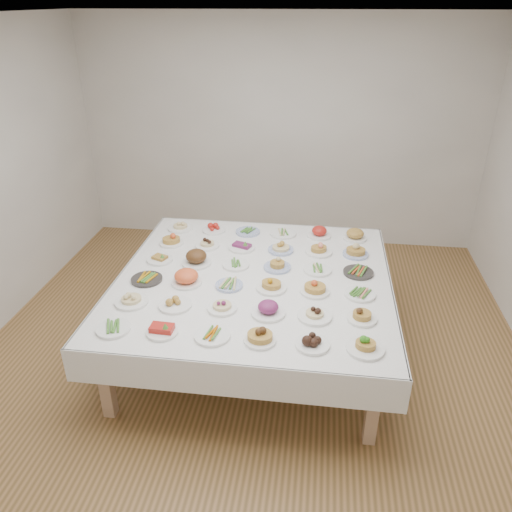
# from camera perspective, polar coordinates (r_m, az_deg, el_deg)

# --- Properties ---
(room_envelope) EXTENTS (5.02, 5.02, 2.81)m
(room_envelope) POSITION_cam_1_polar(r_m,az_deg,el_deg) (3.86, -0.72, 11.21)
(room_envelope) COLOR #9B6D40
(room_envelope) RESTS_ON ground
(display_table) EXTENTS (2.37, 2.37, 0.75)m
(display_table) POSITION_cam_1_polar(r_m,az_deg,el_deg) (4.37, -0.27, -3.14)
(display_table) COLOR white
(display_table) RESTS_ON ground
(dish_0) EXTENTS (0.25, 0.25, 0.06)m
(dish_0) POSITION_cam_1_polar(r_m,az_deg,el_deg) (3.81, -16.00, -7.82)
(dish_0) COLOR white
(dish_0) RESTS_ON display_table
(dish_1) EXTENTS (0.23, 0.23, 0.10)m
(dish_1) POSITION_cam_1_polar(r_m,az_deg,el_deg) (3.69, -10.70, -8.12)
(dish_1) COLOR white
(dish_1) RESTS_ON display_table
(dish_2) EXTENTS (0.26, 0.26, 0.06)m
(dish_2) POSITION_cam_1_polar(r_m,az_deg,el_deg) (3.61, -5.03, -8.91)
(dish_2) COLOR white
(dish_2) RESTS_ON display_table
(dish_3) EXTENTS (0.23, 0.23, 0.14)m
(dish_3) POSITION_cam_1_polar(r_m,az_deg,el_deg) (3.54, 0.46, -8.91)
(dish_3) COLOR white
(dish_3) RESTS_ON display_table
(dish_4) EXTENTS (0.24, 0.24, 0.11)m
(dish_4) POSITION_cam_1_polar(r_m,az_deg,el_deg) (3.53, 6.48, -9.55)
(dish_4) COLOR white
(dish_4) RESTS_ON display_table
(dish_5) EXTENTS (0.26, 0.26, 0.15)m
(dish_5) POSITION_cam_1_polar(r_m,az_deg,el_deg) (3.54, 12.45, -9.59)
(dish_5) COLOR white
(dish_5) RESTS_ON display_table
(dish_6) EXTENTS (0.26, 0.26, 0.14)m
(dish_6) POSITION_cam_1_polar(r_m,az_deg,el_deg) (4.07, -14.10, -4.45)
(dish_6) COLOR white
(dish_6) RESTS_ON display_table
(dish_7) EXTENTS (0.26, 0.26, 0.10)m
(dish_7) POSITION_cam_1_polar(r_m,az_deg,el_deg) (3.97, -9.24, -5.21)
(dish_7) COLOR white
(dish_7) RESTS_ON display_table
(dish_8) EXTENTS (0.23, 0.23, 0.11)m
(dish_8) POSITION_cam_1_polar(r_m,az_deg,el_deg) (3.89, -3.90, -5.53)
(dish_8) COLOR white
(dish_8) RESTS_ON display_table
(dish_9) EXTENTS (0.26, 0.26, 0.13)m
(dish_9) POSITION_cam_1_polar(r_m,az_deg,el_deg) (3.82, 1.40, -5.91)
(dish_9) COLOR white
(dish_9) RESTS_ON display_table
(dish_10) EXTENTS (0.26, 0.26, 0.12)m
(dish_10) POSITION_cam_1_polar(r_m,az_deg,el_deg) (3.81, 6.75, -6.32)
(dish_10) COLOR white
(dish_10) RESTS_ON display_table
(dish_11) EXTENTS (0.22, 0.22, 0.12)m
(dish_11) POSITION_cam_1_polar(r_m,az_deg,el_deg) (3.84, 12.03, -6.52)
(dish_11) COLOR white
(dish_11) RESTS_ON display_table
(dish_12) EXTENTS (0.26, 0.26, 0.06)m
(dish_12) POSITION_cam_1_polar(r_m,az_deg,el_deg) (4.37, -12.39, -2.44)
(dish_12) COLOR #302D2A
(dish_12) RESTS_ON display_table
(dish_13) EXTENTS (0.26, 0.26, 0.16)m
(dish_13) POSITION_cam_1_polar(r_m,az_deg,el_deg) (4.25, -7.97, -2.22)
(dish_13) COLOR white
(dish_13) RESTS_ON display_table
(dish_14) EXTENTS (0.23, 0.23, 0.06)m
(dish_14) POSITION_cam_1_polar(r_m,az_deg,el_deg) (4.19, -3.09, -3.22)
(dish_14) COLOR #4C66B2
(dish_14) RESTS_ON display_table
(dish_15) EXTENTS (0.25, 0.25, 0.14)m
(dish_15) POSITION_cam_1_polar(r_m,az_deg,el_deg) (4.13, 1.77, -2.99)
(dish_15) COLOR white
(dish_15) RESTS_ON display_table
(dish_16) EXTENTS (0.24, 0.24, 0.14)m
(dish_16) POSITION_cam_1_polar(r_m,az_deg,el_deg) (4.11, 6.77, -3.40)
(dish_16) COLOR white
(dish_16) RESTS_ON display_table
(dish_17) EXTENTS (0.25, 0.25, 0.06)m
(dish_17) POSITION_cam_1_polar(r_m,az_deg,el_deg) (4.15, 11.80, -4.16)
(dish_17) COLOR white
(dish_17) RESTS_ON display_table
(dish_18) EXTENTS (0.23, 0.23, 0.10)m
(dish_18) POSITION_cam_1_polar(r_m,az_deg,el_deg) (4.67, -10.95, -0.12)
(dish_18) COLOR white
(dish_18) RESTS_ON display_table
(dish_19) EXTENTS (0.27, 0.27, 0.15)m
(dish_19) POSITION_cam_1_polar(r_m,az_deg,el_deg) (4.55, -6.85, -0.08)
(dish_19) COLOR white
(dish_19) RESTS_ON display_table
(dish_20) EXTENTS (0.24, 0.24, 0.05)m
(dish_20) POSITION_cam_1_polar(r_m,az_deg,el_deg) (4.51, -2.32, -0.93)
(dish_20) COLOR white
(dish_20) RESTS_ON display_table
(dish_21) EXTENTS (0.24, 0.24, 0.13)m
(dish_21) POSITION_cam_1_polar(r_m,az_deg,el_deg) (4.45, 2.45, -0.78)
(dish_21) COLOR #4C66B2
(dish_21) RESTS_ON display_table
(dish_22) EXTENTS (0.25, 0.25, 0.05)m
(dish_22) POSITION_cam_1_polar(r_m,az_deg,el_deg) (4.45, 7.05, -1.48)
(dish_22) COLOR white
(dish_22) RESTS_ON display_table
(dish_23) EXTENTS (0.27, 0.26, 0.06)m
(dish_23) POSITION_cam_1_polar(r_m,az_deg,el_deg) (4.47, 11.63, -1.69)
(dish_23) COLOR #302D2A
(dish_23) RESTS_ON display_table
(dish_24) EXTENTS (0.23, 0.23, 0.13)m
(dish_24) POSITION_cam_1_polar(r_m,az_deg,el_deg) (4.96, -9.67, 1.97)
(dish_24) COLOR white
(dish_24) RESTS_ON display_table
(dish_25) EXTENTS (0.23, 0.23, 0.11)m
(dish_25) POSITION_cam_1_polar(r_m,az_deg,el_deg) (4.87, -5.60, 1.59)
(dish_25) COLOR white
(dish_25) RESTS_ON display_table
(dish_26) EXTENTS (0.25, 0.25, 0.11)m
(dish_26) POSITION_cam_1_polar(r_m,az_deg,el_deg) (4.81, -1.62, 1.35)
(dish_26) COLOR white
(dish_26) RESTS_ON display_table
(dish_27) EXTENTS (0.24, 0.24, 0.14)m
(dish_27) POSITION_cam_1_polar(r_m,az_deg,el_deg) (4.76, 2.87, 1.26)
(dish_27) COLOR #4C66B2
(dish_27) RESTS_ON display_table
(dish_28) EXTENTS (0.25, 0.25, 0.13)m
(dish_28) POSITION_cam_1_polar(r_m,az_deg,el_deg) (4.76, 7.20, 0.96)
(dish_28) COLOR white
(dish_28) RESTS_ON display_table
(dish_29) EXTENTS (0.24, 0.24, 0.15)m
(dish_29) POSITION_cam_1_polar(r_m,az_deg,el_deg) (4.76, 11.36, 0.85)
(dish_29) COLOR #4C66B2
(dish_29) RESTS_ON display_table
(dish_30) EXTENTS (0.26, 0.26, 0.13)m
(dish_30) POSITION_cam_1_polar(r_m,az_deg,el_deg) (5.28, -8.65, 3.63)
(dish_30) COLOR white
(dish_30) RESTS_ON display_table
(dish_31) EXTENTS (0.24, 0.24, 0.09)m
(dish_31) POSITION_cam_1_polar(r_m,az_deg,el_deg) (5.20, -4.85, 3.20)
(dish_31) COLOR white
(dish_31) RESTS_ON display_table
(dish_32) EXTENTS (0.25, 0.25, 0.05)m
(dish_32) POSITION_cam_1_polar(r_m,az_deg,el_deg) (5.15, -0.95, 2.86)
(dish_32) COLOR #4C66B2
(dish_32) RESTS_ON display_table
(dish_33) EXTENTS (0.27, 0.27, 0.06)m
(dish_33) POSITION_cam_1_polar(r_m,az_deg,el_deg) (5.12, 3.10, 2.71)
(dish_33) COLOR white
(dish_33) RESTS_ON display_table
(dish_34) EXTENTS (0.24, 0.24, 0.12)m
(dish_34) POSITION_cam_1_polar(r_m,az_deg,el_deg) (5.09, 7.25, 2.76)
(dish_34) COLOR white
(dish_34) RESTS_ON display_table
(dish_35) EXTENTS (0.23, 0.23, 0.13)m
(dish_35) POSITION_cam_1_polar(r_m,az_deg,el_deg) (5.09, 11.26, 2.50)
(dish_35) COLOR white
(dish_35) RESTS_ON display_table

